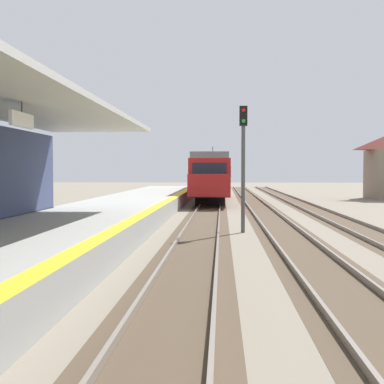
% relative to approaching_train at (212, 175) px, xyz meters
% --- Properties ---
extents(station_platform, '(5.00, 80.00, 0.91)m').
position_rel_approaching_train_xyz_m(station_platform, '(-4.40, -28.62, -1.73)').
color(station_platform, '#999993').
rests_on(station_platform, ground).
extents(track_pair_nearest_platform, '(2.34, 120.00, 0.16)m').
position_rel_approaching_train_xyz_m(track_pair_nearest_platform, '(-0.00, -24.62, -2.13)').
color(track_pair_nearest_platform, '#4C3D2D').
rests_on(track_pair_nearest_platform, ground).
extents(track_pair_middle, '(2.34, 120.00, 0.16)m').
position_rel_approaching_train_xyz_m(track_pair_middle, '(3.40, -24.62, -2.13)').
color(track_pair_middle, '#4C3D2D').
rests_on(track_pair_middle, ground).
extents(approaching_train, '(2.93, 19.60, 4.76)m').
position_rel_approaching_train_xyz_m(approaching_train, '(0.00, 0.00, 0.00)').
color(approaching_train, maroon).
rests_on(approaching_train, ground).
extents(rail_signal_post, '(0.32, 0.34, 5.20)m').
position_rel_approaching_train_xyz_m(rail_signal_post, '(1.72, -22.16, 1.02)').
color(rail_signal_post, '#4C4C4C').
rests_on(rail_signal_post, ground).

